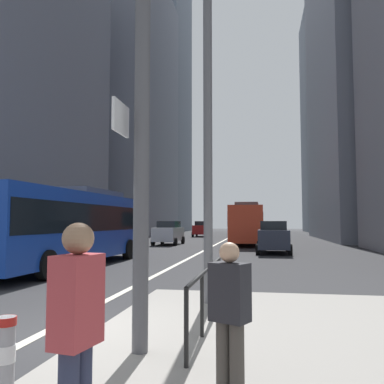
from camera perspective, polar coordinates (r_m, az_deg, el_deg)
name	(u,v)px	position (r m, az deg, el deg)	size (l,w,h in m)	color
ground_plane	(204,251)	(26.76, 1.67, -8.27)	(160.00, 160.00, 0.00)	#303033
lane_centre_line	(219,243)	(36.67, 3.86, -7.14)	(0.20, 80.00, 0.01)	beige
office_tower_left_mid	(119,105)	(59.85, -10.20, 12.01)	(12.37, 23.13, 37.03)	slate
office_tower_left_far	(158,103)	(82.11, -4.75, 12.43)	(10.61, 16.44, 50.66)	slate
office_tower_right_mid	(382,31)	(51.88, 25.18, 19.85)	(13.82, 21.96, 45.37)	slate
office_tower_right_far	(338,116)	(75.33, 19.83, 10.02)	(10.49, 21.37, 40.07)	slate
city_bus_blue_oncoming	(71,223)	(18.07, -16.67, -4.25)	(2.94, 11.97, 3.40)	#14389E
city_bus_red_receding	(248,222)	(34.76, 7.91, -4.25)	(2.74, 11.79, 3.40)	red
city_bus_red_distant	(251,222)	(57.36, 8.23, -4.19)	(2.76, 11.37, 3.40)	#198456
car_oncoming_mid	(169,233)	(33.71, -3.31, -5.73)	(2.07, 4.38, 1.94)	silver
car_receding_near	(273,237)	(25.22, 11.36, -6.19)	(2.08, 4.61, 1.94)	#232838
car_receding_far	(268,230)	(45.84, 10.64, -5.24)	(2.15, 4.48, 1.94)	black
car_oncoming_far	(202,229)	(51.55, 1.40, -5.18)	(2.08, 4.29, 1.94)	maroon
traffic_signal_gantry	(18,77)	(6.86, -23.30, 14.65)	(5.87, 0.65, 6.00)	#515156
street_lamp_post	(208,73)	(9.59, 2.22, 16.35)	(5.50, 0.32, 8.00)	#56565B
bollard_left	(4,360)	(4.42, -24.88, -20.63)	(0.20, 0.20, 0.89)	#99999E
pedestrian_railing	(208,283)	(7.12, 2.20, -12.67)	(0.06, 4.08, 0.98)	black
pedestrian_waiting	(76,329)	(3.25, -15.95, -18.04)	(0.30, 0.42, 1.77)	#2D334C
pedestrian_walking	(230,312)	(4.30, 5.33, -16.45)	(0.45, 0.39, 1.56)	#423D38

